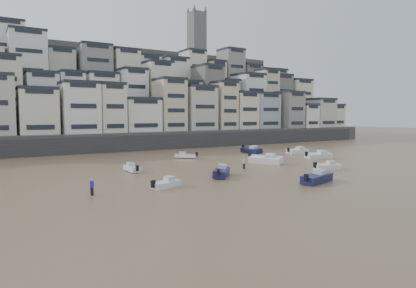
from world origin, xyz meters
TOP-DOWN VIEW (x-y plane):
  - ground at (0.00, 0.00)m, footprint 400.00×400.00m
  - harbor_wall at (10.00, 65.00)m, footprint 140.00×3.00m
  - hillside at (14.73, 104.84)m, footprint 141.04×66.00m
  - boat_a at (11.47, 15.66)m, footprint 6.18×3.49m
  - boat_b at (20.98, 22.17)m, footprint 4.88×2.48m
  - boat_c at (4.17, 25.44)m, footprint 5.15×5.48m
  - boat_d at (30.28, 32.14)m, footprint 5.99×2.88m
  - boat_e at (17.52, 32.21)m, footprint 4.46×6.43m
  - boat_f at (-4.48, 35.77)m, footprint 1.46×4.40m
  - boat_g at (33.32, 40.53)m, footprint 5.82×2.17m
  - boat_h at (9.90, 46.10)m, footprint 4.23×4.09m
  - boat_i at (26.02, 46.75)m, footprint 1.95×5.95m
  - boat_j at (-5.38, 22.45)m, footprint 4.35×2.72m
  - person_blue at (-13.45, 22.88)m, footprint 0.44×0.44m
  - person_pink at (10.89, 29.37)m, footprint 0.44×0.44m

SIDE VIEW (x-z plane):
  - ground at x=0.00m, z-range 0.00..0.00m
  - boat_j at x=-5.38m, z-range 0.00..1.13m
  - boat_f at x=-4.48m, z-range 0.00..1.20m
  - boat_h at x=9.90m, z-range 0.00..1.21m
  - boat_b at x=20.98m, z-range 0.00..1.27m
  - boat_c at x=4.17m, z-range 0.00..1.55m
  - boat_g at x=33.32m, z-range 0.00..1.56m
  - boat_d at x=30.28m, z-range 0.00..1.57m
  - boat_a at x=11.47m, z-range 0.00..1.60m
  - boat_i at x=26.02m, z-range 0.00..1.62m
  - boat_e at x=17.52m, z-range 0.00..1.68m
  - person_blue at x=-13.45m, z-range 0.00..1.74m
  - person_pink at x=10.89m, z-range 0.00..1.74m
  - harbor_wall at x=10.00m, z-range 0.00..3.50m
  - hillside at x=14.73m, z-range -11.99..38.01m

